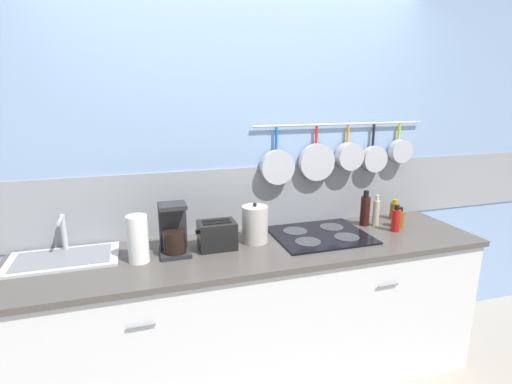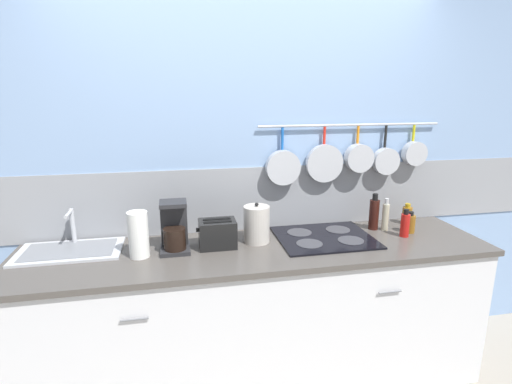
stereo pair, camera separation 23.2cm
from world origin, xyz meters
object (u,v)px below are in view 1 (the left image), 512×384
object	(u,v)px
kettle	(255,224)
bottle_hot_sauce	(396,220)
paper_towel_roll	(138,239)
coffee_maker	(174,233)
bottle_olive_oil	(395,210)
bottle_dish_soap	(365,210)
bottle_vinegar	(399,218)
toaster	(217,235)
bottle_cooking_wine	(376,212)

from	to	relation	value
kettle	bottle_hot_sauce	world-z (taller)	kettle
paper_towel_roll	coffee_maker	bearing A→B (deg)	17.13
bottle_olive_oil	bottle_dish_soap	bearing A→B (deg)	-168.95
coffee_maker	bottle_olive_oil	size ratio (longest dim) A/B	2.03
paper_towel_roll	bottle_vinegar	xyz separation A→B (m)	(1.74, 0.06, -0.07)
coffee_maker	bottle_dish_soap	bearing A→B (deg)	4.41
coffee_maker	bottle_olive_oil	distance (m)	1.63
kettle	bottle_dish_soap	xyz separation A→B (m)	(0.83, 0.07, -0.01)
paper_towel_roll	bottle_hot_sauce	size ratio (longest dim) A/B	1.45
paper_towel_roll	bottle_hot_sauce	world-z (taller)	paper_towel_roll
coffee_maker	toaster	distance (m)	0.26
toaster	kettle	size ratio (longest dim) A/B	0.93
bottle_hot_sauce	bottle_olive_oil	xyz separation A→B (m)	(0.16, 0.23, -0.02)
coffee_maker	bottle_hot_sauce	bearing A→B (deg)	-2.62
bottle_olive_oil	paper_towel_roll	bearing A→B (deg)	-173.09
kettle	paper_towel_roll	bearing A→B (deg)	-172.45
bottle_vinegar	bottle_olive_oil	xyz separation A→B (m)	(0.08, 0.16, 0.00)
toaster	bottle_cooking_wine	xyz separation A→B (m)	(1.15, 0.07, 0.01)
paper_towel_roll	bottle_olive_oil	xyz separation A→B (m)	(1.82, 0.22, -0.07)
bottle_hot_sauce	kettle	bearing A→B (deg)	174.14
bottle_dish_soap	bottle_cooking_wine	xyz separation A→B (m)	(0.07, -0.03, -0.01)
bottle_hot_sauce	paper_towel_roll	bearing A→B (deg)	179.81
kettle	bottle_dish_soap	distance (m)	0.83
paper_towel_roll	bottle_cooking_wine	distance (m)	1.61
paper_towel_roll	coffee_maker	size ratio (longest dim) A/B	0.89
bottle_hot_sauce	bottle_vinegar	bearing A→B (deg)	38.93
bottle_dish_soap	bottle_olive_oil	world-z (taller)	bottle_dish_soap
paper_towel_roll	kettle	bearing A→B (deg)	7.55
bottle_dish_soap	bottle_cooking_wine	distance (m)	0.08
bottle_dish_soap	bottle_vinegar	world-z (taller)	bottle_dish_soap
coffee_maker	toaster	bearing A→B (deg)	-0.88
coffee_maker	bottle_olive_oil	world-z (taller)	coffee_maker
kettle	bottle_olive_oil	xyz separation A→B (m)	(1.12, 0.13, -0.05)
paper_towel_roll	coffee_maker	world-z (taller)	coffee_maker
paper_towel_roll	kettle	distance (m)	0.71
bottle_vinegar	bottle_olive_oil	distance (m)	0.18
bottle_cooking_wine	kettle	bearing A→B (deg)	-177.66
bottle_cooking_wine	bottle_olive_oil	size ratio (longest dim) A/B	1.50
coffee_maker	kettle	size ratio (longest dim) A/B	1.18
bottle_olive_oil	kettle	bearing A→B (deg)	-173.50
bottle_dish_soap	kettle	bearing A→B (deg)	-175.10
bottle_hot_sauce	coffee_maker	bearing A→B (deg)	177.38
paper_towel_roll	kettle	world-z (taller)	paper_towel_roll
bottle_dish_soap	bottle_vinegar	xyz separation A→B (m)	(0.21, -0.11, -0.05)
toaster	bottle_olive_oil	xyz separation A→B (m)	(1.37, 0.16, -0.02)
kettle	bottle_olive_oil	size ratio (longest dim) A/B	1.72
kettle	bottle_olive_oil	distance (m)	1.13
kettle	bottle_vinegar	xyz separation A→B (m)	(1.04, -0.04, -0.05)
toaster	bottle_vinegar	distance (m)	1.29
bottle_dish_soap	bottle_hot_sauce	xyz separation A→B (m)	(0.13, -0.17, -0.03)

